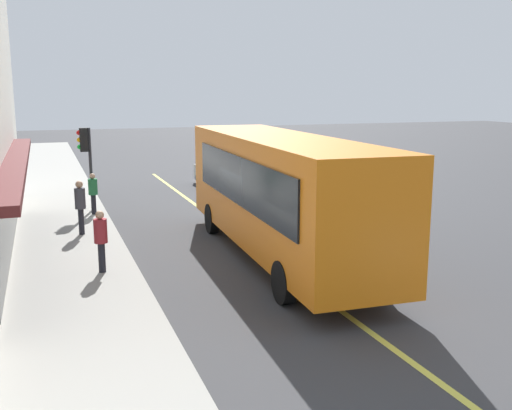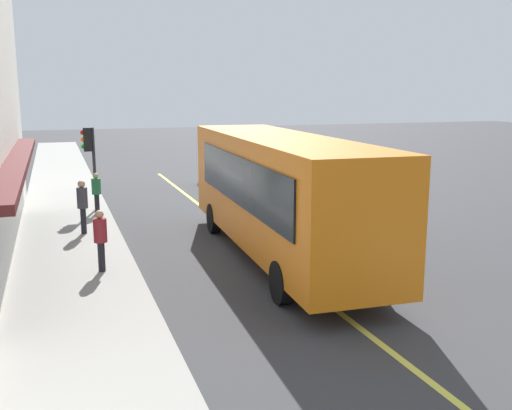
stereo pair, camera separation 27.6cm
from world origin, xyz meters
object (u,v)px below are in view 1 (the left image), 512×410
at_px(car_silver, 224,173).
at_px(bus, 279,190).
at_px(pedestrian_by_curb, 101,236).
at_px(traffic_light, 85,149).
at_px(pedestrian_waiting, 80,202).
at_px(pedestrian_at_corner, 93,190).

bearing_deg(car_silver, bus, 170.22).
bearing_deg(car_silver, pedestrian_by_curb, 150.73).
height_order(car_silver, pedestrian_by_curb, pedestrian_by_curb).
xyz_separation_m(traffic_light, car_silver, (4.39, -6.82, -1.79)).
xyz_separation_m(bus, pedestrian_by_curb, (-0.17, 4.96, -0.87)).
bearing_deg(bus, pedestrian_waiting, 50.89).
relative_size(traffic_light, pedestrian_by_curb, 1.98).
distance_m(car_silver, pedestrian_by_curb, 14.56).
bearing_deg(traffic_light, pedestrian_by_curb, 177.95).
xyz_separation_m(traffic_light, pedestrian_waiting, (-3.93, 0.52, -1.32)).
height_order(traffic_light, pedestrian_waiting, traffic_light).
distance_m(car_silver, pedestrian_at_corner, 8.47).
bearing_deg(pedestrian_at_corner, bus, -148.32).
height_order(bus, pedestrian_at_corner, bus).
bearing_deg(car_silver, traffic_light, 122.76).
height_order(traffic_light, car_silver, traffic_light).
bearing_deg(traffic_light, bus, -150.19).
relative_size(car_silver, pedestrian_at_corner, 2.83).
bearing_deg(traffic_light, car_silver, -57.24).
relative_size(pedestrian_by_curb, pedestrian_waiting, 0.92).
distance_m(traffic_light, pedestrian_at_corner, 1.67).
distance_m(traffic_light, car_silver, 8.31).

